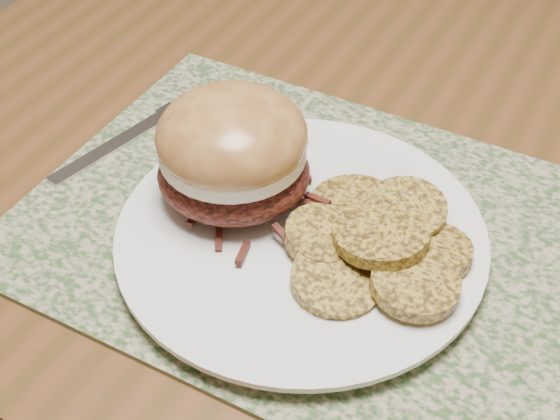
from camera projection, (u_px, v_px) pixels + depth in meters
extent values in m
cylinder|color=brown|center=(259.00, 106.00, 1.40)|extent=(0.06, 0.06, 0.71)
cube|color=#36522A|center=(318.00, 231.00, 0.60)|extent=(0.45, 0.33, 0.00)
cylinder|color=white|center=(301.00, 238.00, 0.58)|extent=(0.26, 0.26, 0.02)
ellipsoid|color=black|center=(234.00, 172.00, 0.59)|extent=(0.15, 0.14, 0.05)
cylinder|color=beige|center=(232.00, 148.00, 0.57)|extent=(0.14, 0.14, 0.01)
ellipsoid|color=#A26B35|center=(232.00, 136.00, 0.57)|extent=(0.14, 0.14, 0.06)
cylinder|color=#AC8A32|center=(355.00, 207.00, 0.59)|extent=(0.07, 0.07, 0.01)
cylinder|color=#AC8A32|center=(406.00, 210.00, 0.58)|extent=(0.08, 0.09, 0.02)
cylinder|color=#AC8A32|center=(431.00, 251.00, 0.55)|extent=(0.06, 0.06, 0.02)
cylinder|color=#AC8A32|center=(323.00, 236.00, 0.56)|extent=(0.06, 0.06, 0.02)
cylinder|color=#AC8A32|center=(381.00, 234.00, 0.55)|extent=(0.09, 0.09, 0.02)
cylinder|color=#AC8A32|center=(415.00, 283.00, 0.53)|extent=(0.07, 0.07, 0.02)
cylinder|color=#AC8A32|center=(337.00, 280.00, 0.53)|extent=(0.07, 0.07, 0.02)
cube|color=silver|center=(109.00, 148.00, 0.67)|extent=(0.04, 0.12, 0.00)
cube|color=silver|center=(170.00, 112.00, 0.71)|extent=(0.02, 0.02, 0.00)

